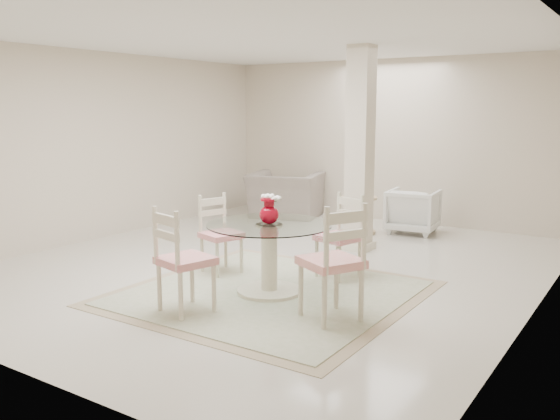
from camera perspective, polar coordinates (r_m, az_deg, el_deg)
The scene contains 13 objects.
ground at distance 7.29m, azimuth -0.58°, elevation -5.28°, with size 7.00×7.00×0.00m, color beige.
room_shell at distance 7.04m, azimuth -0.61°, elevation 9.47°, with size 6.02×7.02×2.71m.
column at distance 7.94m, azimuth 7.70°, elevation 5.76°, with size 0.30×0.30×2.70m, color beige.
area_rug at distance 6.19m, azimuth -1.03°, elevation -7.98°, with size 2.83×2.83×0.02m.
dining_table at distance 6.08m, azimuth -1.04°, elevation -4.68°, with size 1.27×1.27×0.74m.
red_vase at distance 5.98m, azimuth -1.03°, elevation 0.02°, with size 0.23×0.20×0.31m.
dining_chair_east at distance 5.24m, azimuth 5.42°, elevation -4.23°, with size 0.65×0.65×1.20m.
dining_chair_north at distance 6.68m, azimuth 6.05°, elevation -1.90°, with size 0.51×0.51×1.04m.
dining_chair_west at distance 6.88m, azimuth -5.97°, elevation -1.73°, with size 0.51×0.51×1.00m.
dining_chair_south at distance 5.51m, azimuth -9.70°, elevation -4.08°, with size 0.54×0.54×1.11m.
recliner_taupe at distance 10.38m, azimuth 0.51°, elevation 1.45°, with size 1.20×1.05×0.78m, color gray.
armchair_white at distance 9.30m, azimuth 12.67°, elevation -0.09°, with size 0.72×0.74×0.68m, color white.
side_table at distance 9.12m, azimuth 7.59°, elevation -0.61°, with size 0.54×0.54×0.57m.
Camera 1 is at (3.93, -5.84, 1.90)m, focal length 38.00 mm.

